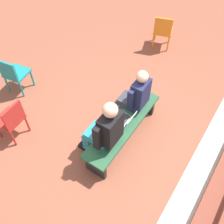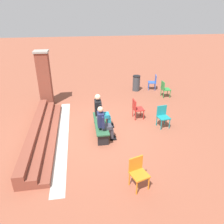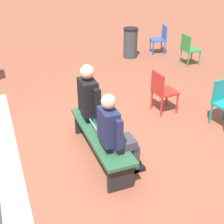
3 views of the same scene
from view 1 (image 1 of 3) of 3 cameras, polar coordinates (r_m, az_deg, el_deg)
name	(u,v)px [view 1 (image 1 of 3)]	position (r m, az deg, el deg)	size (l,w,h in m)	color
ground_plane	(127,149)	(4.66, 3.36, -7.98)	(60.00, 60.00, 0.00)	brown
concrete_strip	(195,179)	(4.58, 17.71, -13.65)	(5.91, 0.40, 0.01)	#B7B2A8
bench	(123,127)	(4.47, 2.39, -3.31)	(1.80, 0.44, 0.45)	#285638
person_student	(135,96)	(4.49, 4.94, 3.55)	(0.51, 0.64, 1.29)	#383842
person_adult	(104,130)	(3.97, -1.66, -3.90)	(0.57, 0.72, 1.38)	teal
laptop	(126,120)	(4.38, 2.96, -1.78)	(0.32, 0.29, 0.21)	#9EA0A5
plastic_chair_far_right	(163,30)	(6.48, 11.01, 17.12)	(0.53, 0.53, 0.84)	orange
plastic_chair_foreground	(13,73)	(5.54, -20.66, 7.92)	(0.48, 0.48, 0.84)	teal
plastic_chair_far_left	(11,119)	(4.73, -21.06, -1.41)	(0.44, 0.44, 0.84)	red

